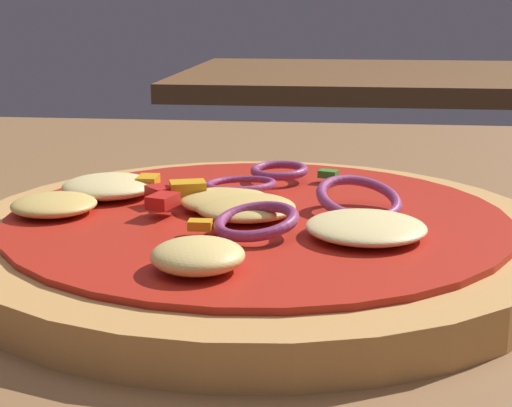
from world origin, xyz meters
name	(u,v)px	position (x,y,z in m)	size (l,w,h in m)	color
dining_table	(337,308)	(0.00, 0.00, 0.01)	(1.25, 0.90, 0.03)	brown
pizza	(248,232)	(-0.04, 0.03, 0.04)	(0.28, 0.28, 0.04)	tan
background_table	(436,80)	(0.15, 1.06, 0.01)	(0.88, 0.54, 0.03)	brown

